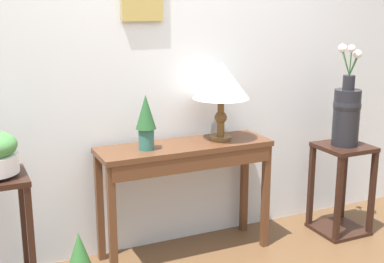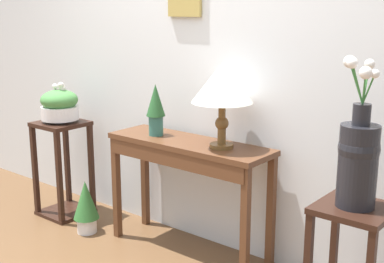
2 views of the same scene
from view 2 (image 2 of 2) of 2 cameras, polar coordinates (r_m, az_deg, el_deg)
name	(u,v)px [view 2 (image 2 of 2)]	position (r m, az deg, el deg)	size (l,w,h in m)	color
back_wall_with_art	(202,38)	(3.50, 1.08, 10.17)	(9.00, 0.13, 2.80)	silver
console_table	(186,160)	(3.35, -0.61, -3.19)	(1.14, 0.35, 0.77)	#56331E
table_lamp	(222,85)	(3.10, 3.35, 5.12)	(0.37, 0.37, 0.52)	brown
potted_plant_on_console	(156,107)	(3.45, -4.01, 2.70)	(0.13, 0.13, 0.35)	#2D665B
pedestal_stand_left	(63,169)	(4.19, -13.93, -3.98)	(0.35, 0.35, 0.75)	black
planter_bowl_wide_left	(60,105)	(4.07, -14.32, 2.84)	(0.28, 0.28, 0.31)	silver
flower_vase_tall_right	(358,156)	(2.57, 17.78, -2.54)	(0.20, 0.21, 0.72)	black
potted_plant_floor	(86,205)	(3.86, -11.56, -7.87)	(0.18, 0.18, 0.39)	silver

